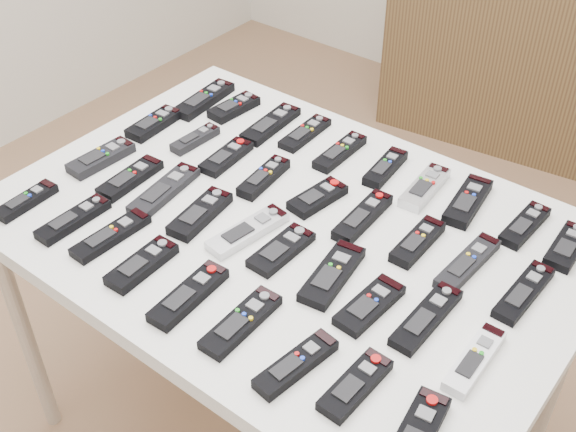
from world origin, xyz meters
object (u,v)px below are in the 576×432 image
Objects in this scene: remote_24 at (281,250)px; remote_31 at (111,235)px; remote_9 at (567,247)px; remote_33 at (189,295)px; remote_0 at (204,99)px; remote_12 at (226,157)px; remote_26 at (370,305)px; remote_35 at (296,364)px; remote_10 at (154,124)px; remote_19 at (101,158)px; remote_1 at (234,107)px; remote_25 at (332,274)px; remote_27 at (426,317)px; remote_21 at (164,190)px; remote_30 at (73,219)px; remote_3 at (305,133)px; remote_17 at (468,263)px; remote_14 at (318,198)px; remote_5 at (385,168)px; remote_8 at (525,225)px; remote_13 at (264,177)px; remote_16 at (418,242)px; remote_2 at (271,124)px; remote_11 at (195,139)px; remote_34 at (241,322)px; remote_22 at (200,214)px; remote_4 at (340,152)px; remote_18 at (524,292)px; remote_20 at (130,178)px; remote_28 at (475,360)px; remote_36 at (355,385)px; remote_23 at (248,231)px; remote_6 at (425,187)px; remote_15 at (363,217)px; table at (288,243)px; remote_7 at (468,201)px.

remote_24 is 0.36m from remote_31.
remote_9 is 0.81× the size of remote_33.
remote_0 is 1.33× the size of remote_12.
remote_35 is at bearing -92.85° from remote_26.
remote_10 is 0.19m from remote_19.
remote_1 is 0.79× the size of remote_25.
remote_19 reaches higher than remote_27.
remote_21 is 1.29× the size of remote_24.
remote_25 is 1.06× the size of remote_30.
remote_30 is (-0.19, -0.59, 0.00)m from remote_3.
remote_14 is at bearing -175.00° from remote_17.
remote_5 is at bearing 40.21° from remote_21.
remote_8 is at bearing 80.80° from remote_17.
remote_16 is (0.40, 0.02, -0.00)m from remote_13.
remote_2 is 0.56m from remote_16.
remote_10 is 0.78× the size of remote_21.
remote_11 and remote_34 have the same top height.
remote_8 is 0.83× the size of remote_17.
remote_30 is (-0.20, -0.18, -0.00)m from remote_22.
remote_0 reaches higher than remote_4.
remote_26 reaches higher than remote_18.
remote_28 is (0.88, 0.00, -0.00)m from remote_20.
remote_11 is at bearing -178.08° from remote_18.
remote_0 is at bearing 147.66° from remote_13.
remote_3 is 1.06× the size of remote_8.
remote_33 is at bearing -61.23° from remote_12.
remote_17 and remote_36 have the same top height.
remote_8 reaches higher than remote_18.
remote_1 is at bearing 131.53° from remote_34.
remote_23 is (0.23, -0.36, 0.00)m from remote_2.
remote_20 reaches higher than remote_24.
remote_13 is 0.40m from remote_16.
remote_5 is at bearing 89.14° from remote_24.
remote_8 is 0.58m from remote_36.
remote_6 is 0.57m from remote_34.
remote_13 is 1.02× the size of remote_26.
remote_9 is 1.08× the size of remote_11.
remote_22 reaches higher than remote_31.
remote_16 is 0.78× the size of remote_21.
remote_15 is at bearing 149.26° from remote_28.
remote_13 reaches higher than table.
remote_30 is (-0.43, -0.58, -0.00)m from remote_5.
remote_8 is 0.88m from remote_31.
remote_2 is 1.02× the size of remote_23.
remote_2 is 1.14× the size of remote_20.
remote_25 is at bearing 3.10° from remote_24.
remote_8 is 1.11× the size of remote_14.
remote_25 is (-0.00, -0.36, -0.00)m from remote_6.
remote_33 is (0.25, -0.03, 0.00)m from remote_31.
remote_7 is 0.58m from remote_36.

